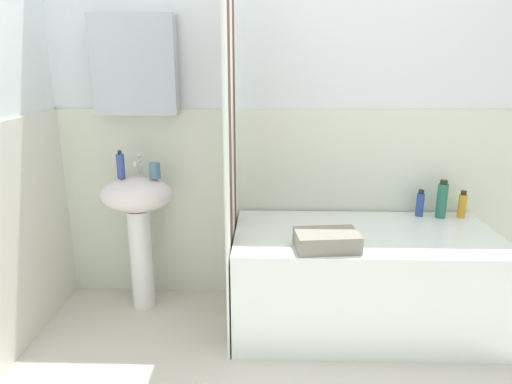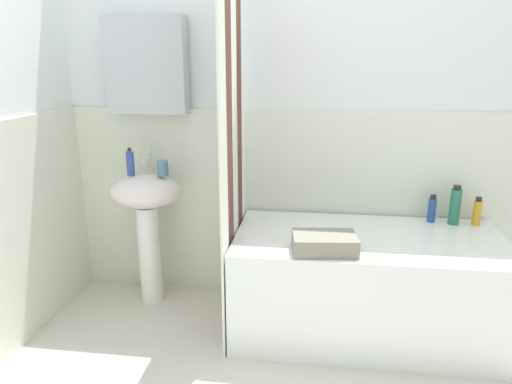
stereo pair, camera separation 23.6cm
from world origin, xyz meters
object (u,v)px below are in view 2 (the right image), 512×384
(soap_dispenser, at_px, (130,163))
(towel_folded, at_px, (324,243))
(toothbrush_cup, at_px, (163,168))
(bathtub, at_px, (366,284))
(lotion_bottle, at_px, (455,206))
(conditioner_bottle, at_px, (432,209))
(sink, at_px, (147,210))
(body_wash_bottle, at_px, (477,212))

(soap_dispenser, relative_size, towel_folded, 0.53)
(toothbrush_cup, relative_size, bathtub, 0.06)
(lotion_bottle, bearing_deg, conditioner_bottle, 168.22)
(sink, bearing_deg, body_wash_bottle, 2.79)
(sink, distance_m, towel_folded, 1.14)
(toothbrush_cup, height_order, body_wash_bottle, toothbrush_cup)
(bathtub, xyz_separation_m, towel_folded, (-0.25, -0.24, 0.33))
(sink, bearing_deg, towel_folded, -21.10)
(body_wash_bottle, height_order, conditioner_bottle, body_wash_bottle)
(sink, xyz_separation_m, soap_dispenser, (-0.08, -0.01, 0.29))
(soap_dispenser, xyz_separation_m, bathtub, (1.39, -0.16, -0.62))
(conditioner_bottle, distance_m, towel_folded, 0.82)
(lotion_bottle, distance_m, conditioner_bottle, 0.13)
(lotion_bottle, bearing_deg, towel_folded, -145.97)
(bathtub, distance_m, conditioner_bottle, 0.60)
(bathtub, relative_size, towel_folded, 4.64)
(bathtub, xyz_separation_m, conditioner_bottle, (0.38, 0.29, 0.36))
(conditioner_bottle, bearing_deg, lotion_bottle, -11.78)
(sink, distance_m, toothbrush_cup, 0.29)
(soap_dispenser, bearing_deg, conditioner_bottle, 4.11)
(toothbrush_cup, relative_size, lotion_bottle, 0.38)
(sink, distance_m, soap_dispenser, 0.31)
(soap_dispenser, relative_size, conditioner_bottle, 1.01)
(sink, relative_size, towel_folded, 2.65)
(sink, distance_m, lotion_bottle, 1.82)
(body_wash_bottle, xyz_separation_m, lotion_bottle, (-0.13, -0.00, 0.03))
(lotion_bottle, bearing_deg, sink, -177.12)
(toothbrush_cup, distance_m, lotion_bottle, 1.71)
(soap_dispenser, height_order, toothbrush_cup, soap_dispenser)
(lotion_bottle, xyz_separation_m, towel_folded, (-0.75, -0.50, -0.07))
(conditioner_bottle, bearing_deg, body_wash_bottle, -5.03)
(body_wash_bottle, distance_m, conditioner_bottle, 0.24)
(soap_dispenser, bearing_deg, lotion_bottle, 3.10)
(toothbrush_cup, bearing_deg, lotion_bottle, 2.88)
(bathtub, relative_size, lotion_bottle, 6.24)
(bathtub, bearing_deg, sink, 172.49)
(body_wash_bottle, bearing_deg, sink, -177.21)
(sink, relative_size, soap_dispenser, 4.95)
(sink, bearing_deg, conditioner_bottle, 3.92)
(bathtub, bearing_deg, toothbrush_cup, 171.52)
(soap_dispenser, xyz_separation_m, toothbrush_cup, (0.19, 0.02, -0.03))
(bathtub, distance_m, body_wash_bottle, 0.77)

